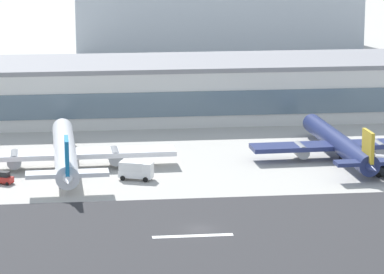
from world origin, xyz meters
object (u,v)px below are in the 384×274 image
at_px(distant_hotel_block, 217,1).
at_px(airliner_blue_tail_gate_0, 65,153).
at_px(terminal_building, 175,88).
at_px(service_baggage_tug_1, 4,178).
at_px(airliner_gold_tail_gate_1, 341,145).
at_px(service_box_truck_2, 136,170).

height_order(distant_hotel_block, airliner_blue_tail_gate_0, distant_hotel_block).
relative_size(terminal_building, service_baggage_tug_1, 40.36).
bearing_deg(service_baggage_tug_1, airliner_blue_tail_gate_0, 67.56).
bearing_deg(terminal_building, distant_hotel_block, 77.35).
bearing_deg(terminal_building, airliner_gold_tail_gate_1, -59.01).
relative_size(airliner_blue_tail_gate_0, service_baggage_tug_1, 12.94).
bearing_deg(service_baggage_tug_1, terminal_building, 84.99).
height_order(distant_hotel_block, service_baggage_tug_1, distant_hotel_block).
xyz_separation_m(terminal_building, service_box_truck_2, (-12.69, -55.68, -4.77)).
height_order(airliner_gold_tail_gate_1, service_baggage_tug_1, airliner_gold_tail_gate_1).
bearing_deg(service_box_truck_2, service_baggage_tug_1, -159.01).
height_order(airliner_blue_tail_gate_0, service_box_truck_2, airliner_blue_tail_gate_0).
bearing_deg(airliner_gold_tail_gate_1, distant_hotel_block, -2.04).
bearing_deg(airliner_gold_tail_gate_1, airliner_blue_tail_gate_0, 89.50).
distance_m(terminal_building, distant_hotel_block, 122.23).
bearing_deg(terminal_building, service_box_truck_2, -102.84).
distance_m(terminal_building, service_baggage_tug_1, 66.55).
bearing_deg(service_box_truck_2, airliner_gold_tail_gate_1, 35.31).
xyz_separation_m(terminal_building, service_baggage_tug_1, (-35.87, -55.78, -5.51)).
relative_size(terminal_building, distant_hotel_block, 1.49).
height_order(distant_hotel_block, airliner_gold_tail_gate_1, distant_hotel_block).
distance_m(terminal_building, airliner_blue_tail_gate_0, 53.35).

